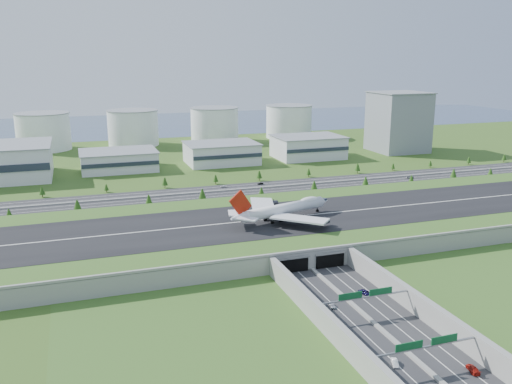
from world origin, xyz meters
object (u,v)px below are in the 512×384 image
object	(u,v)px
car_1	(395,363)
car_7	(223,186)
car_0	(332,305)
car_5	(260,184)
fuel_tank_a	(43,132)
car_6	(410,177)
car_2	(365,292)
boeing_747	(282,209)
car_3	(473,369)
office_tower	(398,122)

from	to	relation	value
car_1	car_7	bearing A→B (deg)	107.75
car_1	car_0	bearing A→B (deg)	111.29
car_1	car_5	world-z (taller)	car_1
fuel_tank_a	car_6	xyz separation A→B (m)	(263.17, -221.05, -16.55)
fuel_tank_a	car_2	distance (m)	410.22
car_0	car_7	bearing A→B (deg)	100.79
car_0	car_6	bearing A→B (deg)	63.19
car_1	car_6	xyz separation A→B (m)	(150.34, 214.44, 0.07)
car_6	car_7	xyz separation A→B (m)	(-140.01, 16.49, -0.15)
boeing_747	car_1	bearing A→B (deg)	-112.38
car_3	car_0	bearing A→B (deg)	-54.05
car_1	car_6	bearing A→B (deg)	75.28
car_3	car_5	distance (m)	241.71
office_tower	car_1	distance (m)	382.55
car_0	car_7	xyz separation A→B (m)	(11.02, 190.74, -0.06)
car_7	car_0	bearing A→B (deg)	15.68
car_6	car_3	bearing A→B (deg)	162.44
fuel_tank_a	car_7	world-z (taller)	fuel_tank_a
car_1	car_5	bearing A→B (deg)	101.03
car_1	car_5	distance (m)	233.77
car_7	car_5	bearing A→B (deg)	108.51
car_3	car_6	size ratio (longest dim) A/B	0.99
car_0	car_2	distance (m)	18.20
car_5	boeing_747	bearing A→B (deg)	-23.03
boeing_747	car_5	world-z (taller)	boeing_747
office_tower	car_2	world-z (taller)	office_tower
car_2	car_5	bearing A→B (deg)	-114.17
car_3	car_7	size ratio (longest dim) A/B	1.25
fuel_tank_a	car_5	size ratio (longest dim) A/B	11.88
car_1	car_3	distance (m)	22.05
fuel_tank_a	car_5	bearing A→B (deg)	-53.68
fuel_tank_a	car_0	size ratio (longest dim) A/B	11.44
car_0	car_3	bearing A→B (deg)	-54.13
fuel_tank_a	car_3	world-z (taller)	fuel_tank_a
office_tower	car_5	xyz separation A→B (m)	(-169.47, -89.79, -26.69)
boeing_747	car_6	xyz separation A→B (m)	(138.19, 91.54, -12.60)
office_tower	car_3	size ratio (longest dim) A/B	9.31
car_2	car_3	world-z (taller)	car_3
fuel_tank_a	car_6	distance (m)	344.09
office_tower	car_0	distance (m)	349.98
fuel_tank_a	car_0	bearing A→B (deg)	-74.16
office_tower	boeing_747	bearing A→B (deg)	-134.63
fuel_tank_a	car_6	world-z (taller)	fuel_tank_a
car_6	car_0	bearing A→B (deg)	151.73
boeing_747	car_7	xyz separation A→B (m)	(-1.81, 108.03, -12.74)
car_5	car_6	bearing A→B (deg)	72.09
car_7	boeing_747	bearing A→B (deg)	19.94
car_2	car_7	distance (m)	184.52
boeing_747	car_6	world-z (taller)	boeing_747
car_3	car_5	bearing A→B (deg)	-80.14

